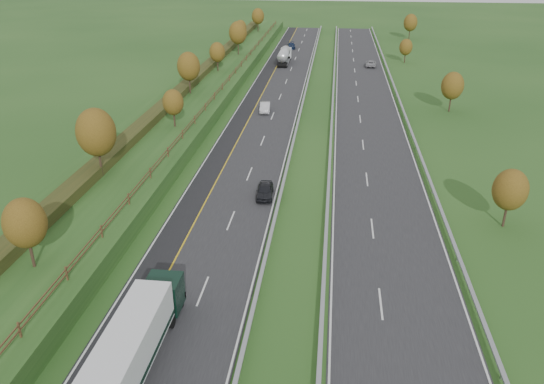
{
  "coord_description": "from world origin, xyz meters",
  "views": [
    {
      "loc": [
        10.82,
        -23.01,
        25.06
      ],
      "look_at": [
        5.1,
        25.57,
        2.2
      ],
      "focal_mm": 35.0,
      "sensor_mm": 36.0,
      "label": 1
    }
  ],
  "objects_px": {
    "car_silver_mid": "(265,107)",
    "car_oncoming": "(371,63)",
    "car_small_far": "(291,46)",
    "box_lorry": "(128,355)",
    "road_tanker": "(284,55)",
    "car_dark_near": "(265,191)"
  },
  "relations": [
    {
      "from": "car_dark_near",
      "to": "car_small_far",
      "type": "distance_m",
      "value": 91.93
    },
    {
      "from": "car_small_far",
      "to": "car_dark_near",
      "type": "bearing_deg",
      "value": -93.21
    },
    {
      "from": "road_tanker",
      "to": "car_small_far",
      "type": "distance_m",
      "value": 19.62
    },
    {
      "from": "road_tanker",
      "to": "car_dark_near",
      "type": "height_order",
      "value": "road_tanker"
    },
    {
      "from": "car_silver_mid",
      "to": "car_small_far",
      "type": "xyz_separation_m",
      "value": [
        -0.65,
        59.41,
        -0.04
      ]
    },
    {
      "from": "road_tanker",
      "to": "car_oncoming",
      "type": "relative_size",
      "value": 2.29
    },
    {
      "from": "road_tanker",
      "to": "car_silver_mid",
      "type": "relative_size",
      "value": 2.46
    },
    {
      "from": "car_dark_near",
      "to": "car_silver_mid",
      "type": "height_order",
      "value": "car_silver_mid"
    },
    {
      "from": "box_lorry",
      "to": "car_oncoming",
      "type": "bearing_deg",
      "value": 78.67
    },
    {
      "from": "road_tanker",
      "to": "car_small_far",
      "type": "xyz_separation_m",
      "value": [
        -0.01,
        19.59,
        -1.11
      ]
    },
    {
      "from": "box_lorry",
      "to": "road_tanker",
      "type": "distance_m",
      "value": 100.19
    },
    {
      "from": "car_dark_near",
      "to": "car_oncoming",
      "type": "bearing_deg",
      "value": 74.85
    },
    {
      "from": "car_oncoming",
      "to": "car_small_far",
      "type": "bearing_deg",
      "value": -42.05
    },
    {
      "from": "box_lorry",
      "to": "road_tanker",
      "type": "xyz_separation_m",
      "value": [
        -0.03,
        100.19,
        -0.47
      ]
    },
    {
      "from": "box_lorry",
      "to": "car_silver_mid",
      "type": "bearing_deg",
      "value": 89.43
    },
    {
      "from": "car_silver_mid",
      "to": "car_oncoming",
      "type": "relative_size",
      "value": 0.93
    },
    {
      "from": "car_small_far",
      "to": "car_oncoming",
      "type": "xyz_separation_m",
      "value": [
        19.84,
        -21.0,
        -0.03
      ]
    },
    {
      "from": "car_small_far",
      "to": "car_oncoming",
      "type": "relative_size",
      "value": 1.0
    },
    {
      "from": "road_tanker",
      "to": "car_oncoming",
      "type": "bearing_deg",
      "value": -4.07
    },
    {
      "from": "box_lorry",
      "to": "road_tanker",
      "type": "relative_size",
      "value": 1.45
    },
    {
      "from": "box_lorry",
      "to": "car_small_far",
      "type": "xyz_separation_m",
      "value": [
        -0.05,
        119.77,
        -1.58
      ]
    },
    {
      "from": "car_dark_near",
      "to": "car_silver_mid",
      "type": "bearing_deg",
      "value": 94.18
    }
  ]
}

